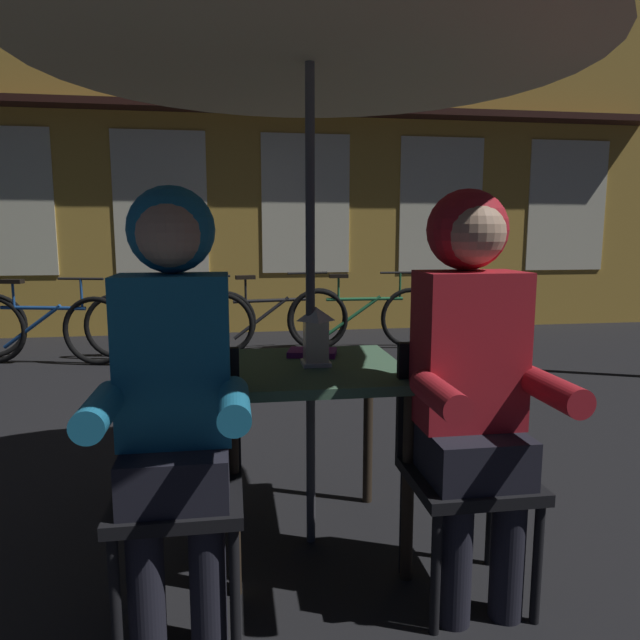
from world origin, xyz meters
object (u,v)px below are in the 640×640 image
object	(u,v)px
person_right_hooded	(471,358)
bicycle_third	(170,324)
bicycle_fourth	(272,319)
bicycle_fifth	(364,317)
chair_right	(461,454)
bicycle_second	(44,328)
cafe_table	(311,390)
person_left_hooded	(174,368)
chair_left	(180,471)
book	(312,353)
patio_umbrella	(310,6)
lantern	(316,335)

from	to	relation	value
person_right_hooded	bicycle_third	world-z (taller)	person_right_hooded
bicycle_fourth	bicycle_fifth	xyz separation A→B (m)	(0.99, -0.02, 0.00)
chair_right	bicycle_third	distance (m)	4.29
chair_right	bicycle_second	size ratio (longest dim) A/B	0.53
cafe_table	person_right_hooded	world-z (taller)	person_right_hooded
person_left_hooded	bicycle_second	bearing A→B (deg)	111.80
bicycle_second	chair_left	bearing A→B (deg)	-67.92
person_right_hooded	book	distance (m)	0.76
patio_umbrella	bicycle_third	xyz separation A→B (m)	(-0.93, 3.68, -1.71)
bicycle_second	bicycle_third	size ratio (longest dim) A/B	0.98
lantern	bicycle_fifth	distance (m)	4.03
cafe_table	lantern	bearing A→B (deg)	0.74
lantern	bicycle_fifth	xyz separation A→B (m)	(1.08, 3.84, -0.51)
bicycle_third	bicycle_fifth	bearing A→B (deg)	4.50
chair_right	bicycle_fifth	xyz separation A→B (m)	(0.63, 4.21, -0.14)
cafe_table	person_left_hooded	bearing A→B (deg)	-138.43
lantern	patio_umbrella	bearing A→B (deg)	-179.26
cafe_table	bicycle_fourth	xyz separation A→B (m)	(0.12, 3.87, -0.29)
lantern	chair_right	distance (m)	0.70
patio_umbrella	book	size ratio (longest dim) A/B	11.55
chair_left	person_right_hooded	distance (m)	1.03
cafe_table	book	xyz separation A→B (m)	(0.03, 0.18, 0.11)
lantern	chair_right	xyz separation A→B (m)	(0.46, -0.37, -0.37)
bicycle_fifth	bicycle_third	bearing A→B (deg)	-175.50
bicycle_third	person_left_hooded	bearing A→B (deg)	-83.80
cafe_table	person_right_hooded	xyz separation A→B (m)	(0.48, -0.43, 0.21)
patio_umbrella	person_right_hooded	bearing A→B (deg)	-41.57
chair_left	bicycle_fifth	world-z (taller)	chair_left
patio_umbrella	person_right_hooded	world-z (taller)	patio_umbrella
cafe_table	person_left_hooded	world-z (taller)	person_left_hooded
patio_umbrella	bicycle_third	world-z (taller)	patio_umbrella
patio_umbrella	bicycle_fourth	size ratio (longest dim) A/B	1.39
bicycle_second	bicycle_fifth	world-z (taller)	same
patio_umbrella	cafe_table	bearing A→B (deg)	0.00
lantern	book	size ratio (longest dim) A/B	1.16
cafe_table	chair_left	bearing A→B (deg)	-142.45
bicycle_fifth	book	world-z (taller)	bicycle_fifth
bicycle_fourth	book	distance (m)	3.71
person_left_hooded	person_right_hooded	distance (m)	0.96
bicycle_fourth	bicycle_fifth	distance (m)	0.99
patio_umbrella	bicycle_third	bearing A→B (deg)	104.12
chair_left	book	size ratio (longest dim) A/B	4.35
cafe_table	chair_right	world-z (taller)	chair_right
cafe_table	chair_left	world-z (taller)	chair_left
person_right_hooded	person_left_hooded	bearing A→B (deg)	180.00
bicycle_third	bicycle_fifth	world-z (taller)	same
patio_umbrella	person_left_hooded	world-z (taller)	patio_umbrella
bicycle_fifth	patio_umbrella	bearing A→B (deg)	-106.04
person_left_hooded	bicycle_fifth	size ratio (longest dim) A/B	0.83
cafe_table	bicycle_second	xyz separation A→B (m)	(-2.08, 3.58, -0.29)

